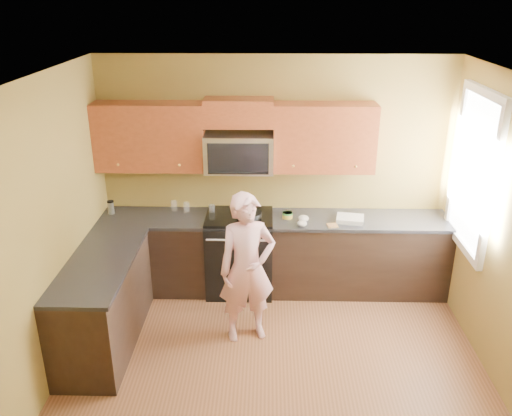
{
  "coord_description": "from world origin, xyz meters",
  "views": [
    {
      "loc": [
        -0.08,
        -3.89,
        3.34
      ],
      "look_at": [
        -0.2,
        1.3,
        1.2
      ],
      "focal_mm": 37.38,
      "sensor_mm": 36.0,
      "label": 1
    }
  ],
  "objects_px": {
    "butter_tub": "(287,218)",
    "frying_pan": "(249,217)",
    "microwave": "(239,170)",
    "woman": "(247,268)",
    "travel_mug": "(112,214)",
    "stove": "(240,253)"
  },
  "relations": [
    {
      "from": "microwave",
      "to": "woman",
      "type": "relative_size",
      "value": 0.49
    },
    {
      "from": "stove",
      "to": "travel_mug",
      "type": "xyz_separation_m",
      "value": [
        -1.49,
        0.09,
        0.45
      ]
    },
    {
      "from": "butter_tub",
      "to": "travel_mug",
      "type": "xyz_separation_m",
      "value": [
        -2.04,
        0.08,
        0.0
      ]
    },
    {
      "from": "woman",
      "to": "travel_mug",
      "type": "relative_size",
      "value": 9.74
    },
    {
      "from": "microwave",
      "to": "woman",
      "type": "xyz_separation_m",
      "value": [
        0.13,
        -1.06,
        -0.67
      ]
    },
    {
      "from": "woman",
      "to": "frying_pan",
      "type": "distance_m",
      "value": 0.91
    },
    {
      "from": "woman",
      "to": "butter_tub",
      "type": "height_order",
      "value": "woman"
    },
    {
      "from": "stove",
      "to": "travel_mug",
      "type": "distance_m",
      "value": 1.56
    },
    {
      "from": "frying_pan",
      "to": "stove",
      "type": "bearing_deg",
      "value": 146.45
    },
    {
      "from": "stove",
      "to": "microwave",
      "type": "xyz_separation_m",
      "value": [
        0.0,
        0.12,
        0.97
      ]
    },
    {
      "from": "butter_tub",
      "to": "travel_mug",
      "type": "bearing_deg",
      "value": 177.79
    },
    {
      "from": "microwave",
      "to": "woman",
      "type": "bearing_deg",
      "value": -83.24
    },
    {
      "from": "butter_tub",
      "to": "frying_pan",
      "type": "bearing_deg",
      "value": -173.2
    },
    {
      "from": "woman",
      "to": "travel_mug",
      "type": "bearing_deg",
      "value": 131.85
    },
    {
      "from": "butter_tub",
      "to": "travel_mug",
      "type": "distance_m",
      "value": 2.05
    },
    {
      "from": "microwave",
      "to": "frying_pan",
      "type": "xyz_separation_m",
      "value": [
        0.11,
        -0.16,
        -0.5
      ]
    },
    {
      "from": "microwave",
      "to": "butter_tub",
      "type": "height_order",
      "value": "microwave"
    },
    {
      "from": "frying_pan",
      "to": "travel_mug",
      "type": "relative_size",
      "value": 3.06
    },
    {
      "from": "travel_mug",
      "to": "frying_pan",
      "type": "bearing_deg",
      "value": -4.65
    },
    {
      "from": "butter_tub",
      "to": "woman",
      "type": "bearing_deg",
      "value": -114.03
    },
    {
      "from": "frying_pan",
      "to": "woman",
      "type": "bearing_deg",
      "value": -104.43
    },
    {
      "from": "woman",
      "to": "butter_tub",
      "type": "bearing_deg",
      "value": 50.26
    }
  ]
}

